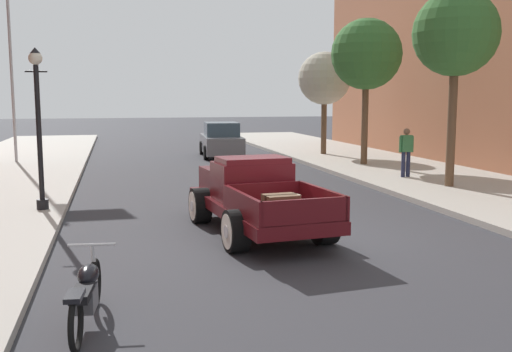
# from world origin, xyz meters

# --- Properties ---
(ground_plane) EXTENTS (140.00, 140.00, 0.00)m
(ground_plane) POSITION_xyz_m (0.00, 0.00, 0.00)
(ground_plane) COLOR #333338
(hotrod_truck_maroon) EXTENTS (2.52, 5.06, 1.58)m
(hotrod_truck_maroon) POSITION_xyz_m (-0.43, 0.74, 0.75)
(hotrod_truck_maroon) COLOR #510F14
(hotrod_truck_maroon) RESTS_ON ground
(motorcycle_parked) EXTENTS (0.62, 2.11, 0.93)m
(motorcycle_parked) POSITION_xyz_m (-3.68, -3.99, 0.44)
(motorcycle_parked) COLOR black
(motorcycle_parked) RESTS_ON ground
(car_background_grey) EXTENTS (2.10, 4.41, 1.65)m
(car_background_grey) POSITION_xyz_m (1.65, 16.17, 0.77)
(car_background_grey) COLOR slate
(car_background_grey) RESTS_ON ground
(pedestrian_sidewalk_right) EXTENTS (0.53, 0.22, 1.65)m
(pedestrian_sidewalk_right) POSITION_xyz_m (6.28, 6.67, 1.09)
(pedestrian_sidewalk_right) COLOR #232847
(pedestrian_sidewalk_right) RESTS_ON sidewalk_right
(street_lamp_near) EXTENTS (0.50, 0.32, 3.85)m
(street_lamp_near) POSITION_xyz_m (-5.03, 3.49, 2.39)
(street_lamp_near) COLOR black
(street_lamp_near) RESTS_ON sidewalk_left
(flagpole) EXTENTS (1.74, 0.16, 9.16)m
(flagpole) POSITION_xyz_m (-7.10, 14.81, 5.77)
(flagpole) COLOR #B2B2B7
(flagpole) RESTS_ON sidewalk_left
(street_tree_nearest) EXTENTS (2.53, 2.53, 5.83)m
(street_tree_nearest) POSITION_xyz_m (6.61, 4.50, 4.67)
(street_tree_nearest) COLOR brown
(street_tree_nearest) RESTS_ON sidewalk_right
(street_tree_second) EXTENTS (2.80, 2.80, 5.78)m
(street_tree_second) POSITION_xyz_m (6.52, 10.62, 4.50)
(street_tree_second) COLOR brown
(street_tree_second) RESTS_ON sidewalk_right
(street_tree_third) EXTENTS (2.47, 2.47, 4.80)m
(street_tree_third) POSITION_xyz_m (6.39, 15.02, 3.69)
(street_tree_third) COLOR brown
(street_tree_third) RESTS_ON sidewalk_right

